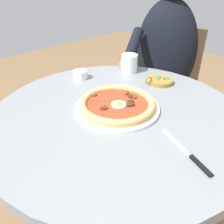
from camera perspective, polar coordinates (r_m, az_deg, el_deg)
dining_table at (r=0.93m, az=1.25°, el=-8.92°), size 0.89×0.89×0.73m
pizza_on_plate at (r=0.84m, az=1.26°, el=1.74°), size 0.30×0.30×0.03m
water_glass at (r=1.15m, az=4.15°, el=11.34°), size 0.08×0.08×0.08m
steak_knife at (r=0.68m, az=18.57°, el=-10.25°), size 0.20×0.08×0.01m
ramekin_capers at (r=1.09m, az=-7.59°, el=8.92°), size 0.06×0.06×0.04m
olive_pan at (r=1.05m, az=11.33°, el=7.31°), size 0.11×0.13×0.04m
diner_person at (r=1.51m, az=11.68°, el=6.46°), size 0.42×0.57×1.20m
cafe_chair_diner at (r=1.65m, az=12.84°, el=7.49°), size 0.55×0.55×0.82m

